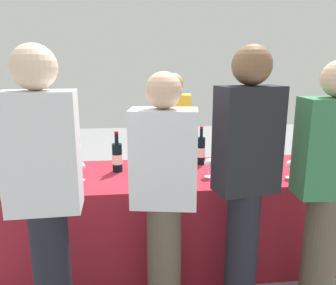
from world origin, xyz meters
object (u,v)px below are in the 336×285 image
Objects in this scene: wine_bottle_2 at (201,150)px; menu_board at (43,182)px; guest_3 at (328,183)px; wine_bottle_0 at (117,157)px; wine_glass_2 at (209,164)px; guest_0 at (45,193)px; guest_1 at (164,193)px; server_pouring at (173,143)px; wine_bottle_1 at (152,156)px; wine_bottle_4 at (261,151)px; wine_bottle_3 at (243,152)px; wine_glass_4 at (290,165)px; wine_glass_0 at (81,167)px; wine_glass_1 at (168,167)px; wine_glass_3 at (226,166)px; guest_2 at (246,175)px.

menu_board is (-1.52, 0.68, -0.48)m from wine_bottle_2.
guest_3 is at bearing -54.45° from wine_bottle_2.
wine_glass_2 is at bearing -17.20° from wine_bottle_0.
guest_0 is 1.09× the size of guest_1.
wine_glass_2 is at bearing 108.62° from server_pouring.
wine_bottle_2 is 1.45m from guest_0.
wine_glass_2 is 0.87m from server_pouring.
wine_bottle_1 is 0.19× the size of guest_1.
guest_0 reaches higher than wine_bottle_4.
wine_bottle_4 is (0.16, 0.00, 0.00)m from wine_bottle_3.
wine_bottle_4 is 0.40m from wine_glass_4.
wine_glass_0 is (-1.34, -0.27, -0.01)m from wine_bottle_3.
wine_bottle_0 is 2.26× the size of wine_glass_1.
wine_bottle_3 is 0.18× the size of guest_0.
wine_bottle_4 is 0.56m from wine_glass_3.
wine_glass_3 is at bearing 49.80° from guest_1.
wine_glass_4 is at bearing -78.78° from wine_bottle_4.
wine_bottle_4 reaches higher than wine_glass_3.
guest_3 is 2.70m from menu_board.
wine_bottle_4 is (1.24, 0.09, -0.01)m from wine_bottle_0.
wine_bottle_3 reaches higher than wine_bottle_1.
server_pouring is (-0.29, 0.91, -0.03)m from wine_glass_3.
wine_glass_0 is at bearing 164.26° from guest_3.
wine_bottle_1 reaches higher than wine_glass_3.
wine_glass_2 reaches higher than menu_board.
wine_bottle_2 is 0.19× the size of guest_0.
wine_bottle_0 is at bearing -171.31° from wine_bottle_1.
wine_bottle_3 is 0.38× the size of menu_board.
wine_glass_2 is 1.09× the size of wine_glass_4.
guest_2 is 1.05× the size of guest_3.
guest_1 is at bearing 87.74° from server_pouring.
wine_bottle_2 is 0.36m from wine_bottle_3.
wine_glass_0 is 0.08× the size of guest_2.
server_pouring reaches higher than wine_bottle_3.
wine_bottle_0 is at bearing 161.08° from wine_glass_3.
guest_2 is (0.42, -0.48, 0.08)m from wine_glass_1.
wine_glass_1 is at bearing -5.53° from wine_glass_0.
guest_1 is (0.31, -0.71, -0.04)m from wine_bottle_0.
guest_3 is at bearing 127.40° from server_pouring.
guest_2 is (0.50, -0.02, 0.10)m from guest_1.
menu_board is at bearing 159.13° from wine_bottle_3.
guest_2 is (1.16, 0.14, 0.01)m from guest_0.
wine_bottle_1 is at bearing 108.54° from wine_glass_1.
wine_glass_2 is (-0.01, -0.34, -0.02)m from wine_bottle_2.
menu_board is at bearing 136.22° from guest_1.
wine_glass_1 is at bearing 175.87° from wine_glass_3.
menu_board is (-1.34, 0.17, -0.42)m from server_pouring.
server_pouring reaches higher than menu_board.
guest_0 is at bearing -172.41° from guest_3.
wine_glass_4 is (1.58, -0.12, -0.00)m from wine_glass_0.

